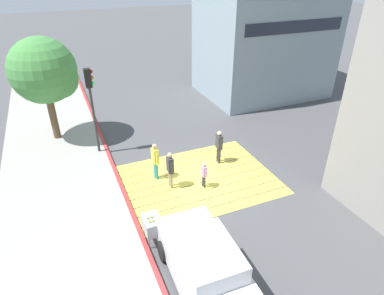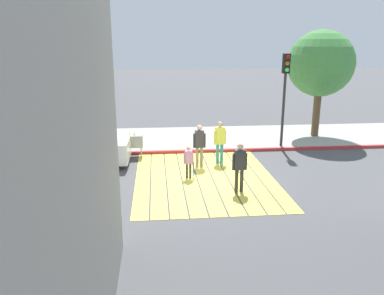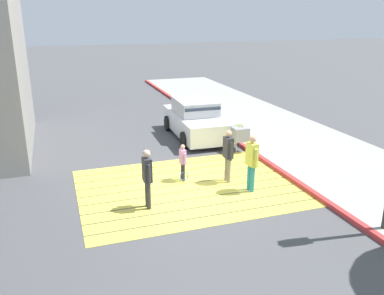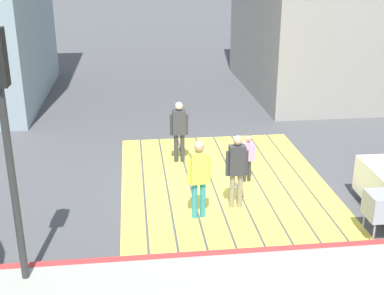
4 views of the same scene
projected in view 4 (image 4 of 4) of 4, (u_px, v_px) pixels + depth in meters
ground_plane at (223, 182)px, 12.42m from camera, size 120.00×120.00×0.00m
crosswalk_stripes at (223, 182)px, 12.42m from camera, size 6.40×4.90×0.01m
curb_painted at (254, 253)px, 9.38m from camera, size 0.16×40.00×0.13m
traffic_light_corner at (3, 110)px, 7.57m from camera, size 0.39×0.28×4.24m
pedestrian_adult_lead at (237, 166)px, 10.86m from camera, size 0.22×0.49×1.66m
pedestrian_adult_trailing at (179, 128)px, 13.29m from camera, size 0.21×0.48×1.65m
pedestrian_adult_side at (199, 174)px, 10.42m from camera, size 0.26×0.50×1.70m
pedestrian_child_with_racket at (247, 157)px, 12.22m from camera, size 0.29×0.38×1.18m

